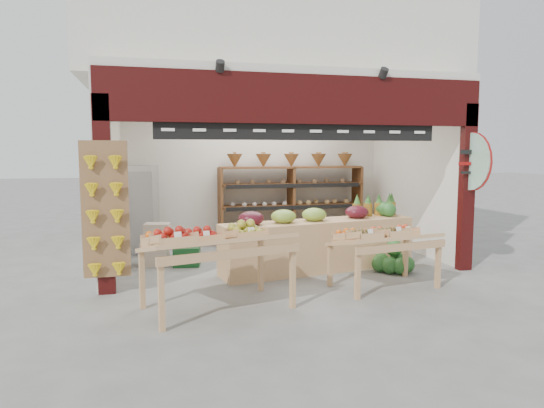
{
  "coord_description": "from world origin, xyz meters",
  "views": [
    {
      "loc": [
        -2.13,
        -7.78,
        1.9
      ],
      "look_at": [
        -0.24,
        -0.2,
        1.06
      ],
      "focal_mm": 32.0,
      "sensor_mm": 36.0,
      "label": 1
    }
  ],
  "objects_px": {
    "back_shelving": "(291,188)",
    "display_table_right": "(380,237)",
    "cardboard_stack": "(170,249)",
    "mid_counter": "(319,243)",
    "refrigerator": "(139,209)",
    "display_table_left": "(206,241)",
    "watermelon_pile": "(393,261)"
  },
  "relations": [
    {
      "from": "back_shelving",
      "to": "display_table_right",
      "type": "xyz_separation_m",
      "value": [
        0.26,
        -3.54,
        -0.43
      ]
    },
    {
      "from": "back_shelving",
      "to": "cardboard_stack",
      "type": "bearing_deg",
      "value": -151.15
    },
    {
      "from": "display_table_right",
      "to": "back_shelving",
      "type": "bearing_deg",
      "value": 94.25
    },
    {
      "from": "mid_counter",
      "to": "back_shelving",
      "type": "bearing_deg",
      "value": 84.37
    },
    {
      "from": "refrigerator",
      "to": "display_table_left",
      "type": "relative_size",
      "value": 0.86
    },
    {
      "from": "back_shelving",
      "to": "mid_counter",
      "type": "xyz_separation_m",
      "value": [
        -0.24,
        -2.39,
        -0.71
      ]
    },
    {
      "from": "back_shelving",
      "to": "refrigerator",
      "type": "distance_m",
      "value": 3.09
    },
    {
      "from": "refrigerator",
      "to": "watermelon_pile",
      "type": "bearing_deg",
      "value": -20.22
    },
    {
      "from": "refrigerator",
      "to": "mid_counter",
      "type": "relative_size",
      "value": 0.5
    },
    {
      "from": "cardboard_stack",
      "to": "mid_counter",
      "type": "distance_m",
      "value": 2.52
    },
    {
      "from": "back_shelving",
      "to": "display_table_right",
      "type": "relative_size",
      "value": 1.93
    },
    {
      "from": "refrigerator",
      "to": "cardboard_stack",
      "type": "bearing_deg",
      "value": -53.34
    },
    {
      "from": "refrigerator",
      "to": "watermelon_pile",
      "type": "distance_m",
      "value": 4.74
    },
    {
      "from": "back_shelving",
      "to": "mid_counter",
      "type": "distance_m",
      "value": 2.5
    },
    {
      "from": "mid_counter",
      "to": "display_table_left",
      "type": "distance_m",
      "value": 2.51
    },
    {
      "from": "mid_counter",
      "to": "watermelon_pile",
      "type": "xyz_separation_m",
      "value": [
        1.12,
        -0.39,
        -0.28
      ]
    },
    {
      "from": "back_shelving",
      "to": "cardboard_stack",
      "type": "distance_m",
      "value": 3.04
    },
    {
      "from": "display_table_right",
      "to": "display_table_left",
      "type": "bearing_deg",
      "value": -171.92
    },
    {
      "from": "refrigerator",
      "to": "cardboard_stack",
      "type": "height_order",
      "value": "refrigerator"
    },
    {
      "from": "refrigerator",
      "to": "display_table_left",
      "type": "distance_m",
      "value": 3.76
    },
    {
      "from": "back_shelving",
      "to": "display_table_right",
      "type": "distance_m",
      "value": 3.58
    },
    {
      "from": "back_shelving",
      "to": "watermelon_pile",
      "type": "xyz_separation_m",
      "value": [
        0.88,
        -2.78,
        -0.99
      ]
    },
    {
      "from": "refrigerator",
      "to": "display_table_right",
      "type": "height_order",
      "value": "refrigerator"
    },
    {
      "from": "display_table_right",
      "to": "refrigerator",
      "type": "bearing_deg",
      "value": 135.19
    },
    {
      "from": "mid_counter",
      "to": "display_table_right",
      "type": "xyz_separation_m",
      "value": [
        0.5,
        -1.15,
        0.27
      ]
    },
    {
      "from": "cardboard_stack",
      "to": "watermelon_pile",
      "type": "xyz_separation_m",
      "value": [
        3.42,
        -1.38,
        -0.09
      ]
    },
    {
      "from": "mid_counter",
      "to": "display_table_left",
      "type": "relative_size",
      "value": 1.71
    },
    {
      "from": "cardboard_stack",
      "to": "display_table_left",
      "type": "distance_m",
      "value": 2.58
    },
    {
      "from": "display_table_right",
      "to": "watermelon_pile",
      "type": "relative_size",
      "value": 2.4
    },
    {
      "from": "display_table_left",
      "to": "watermelon_pile",
      "type": "relative_size",
      "value": 2.95
    },
    {
      "from": "mid_counter",
      "to": "refrigerator",
      "type": "bearing_deg",
      "value": 142.67
    },
    {
      "from": "refrigerator",
      "to": "watermelon_pile",
      "type": "height_order",
      "value": "refrigerator"
    }
  ]
}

